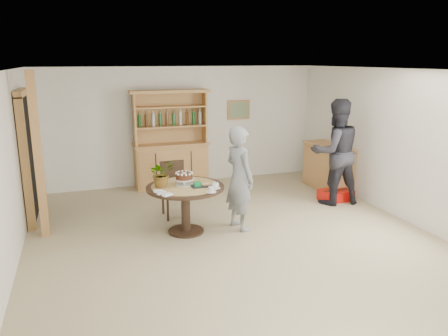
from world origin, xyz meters
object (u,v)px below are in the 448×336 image
dining_chair (174,185)px  red_suitcase (336,195)px  sideboard (328,167)px  dining_table (185,195)px  teen_boy (239,178)px  hutch (171,155)px  adult_person (335,152)px

dining_chair → red_suitcase: size_ratio=1.53×
sideboard → red_suitcase: size_ratio=2.04×
sideboard → dining_table: size_ratio=1.05×
sideboard → teen_boy: 2.92m
hutch → adult_person: (2.66, -2.06, 0.29)m
adult_person → red_suitcase: size_ratio=3.17×
adult_person → dining_table: bearing=14.3°
dining_chair → adult_person: size_ratio=0.48×
sideboard → adult_person: 1.04m
hutch → sideboard: size_ratio=1.62×
hutch → teen_boy: (0.53, -2.69, 0.14)m
sideboard → adult_person: size_ratio=0.64×
dining_table → adult_person: (2.97, 0.52, 0.38)m
hutch → sideboard: 3.29m
sideboard → adult_person: adult_person is taller
dining_chair → teen_boy: bearing=-49.4°
teen_boy → red_suitcase: bearing=-86.7°
dining_table → teen_boy: bearing=-6.7°
dining_chair → adult_person: (2.97, -0.30, 0.44)m
dining_table → adult_person: bearing=10.0°
teen_boy → sideboard: bearing=-74.8°
teen_boy → red_suitcase: 2.49m
sideboard → dining_chair: dining_chair is taller
hutch → sideboard: bearing=-22.2°
teen_boy → dining_chair: bearing=27.8°
sideboard → dining_chair: 3.40m
adult_person → red_suitcase: adult_person is taller
hutch → dining_chair: hutch is taller
dining_chair → teen_boy: 1.30m
dining_table → teen_boy: teen_boy is taller
sideboard → dining_chair: bearing=-171.2°
sideboard → dining_table: sideboard is taller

